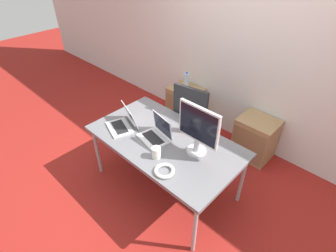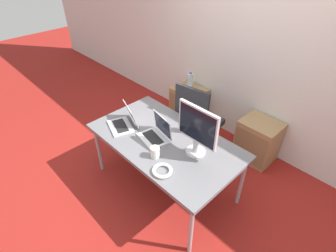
# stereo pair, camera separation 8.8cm
# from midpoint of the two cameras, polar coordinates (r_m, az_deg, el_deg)

# --- Properties ---
(ground_plane) EXTENTS (14.00, 14.00, 0.00)m
(ground_plane) POSITION_cam_midpoint_polar(r_m,az_deg,el_deg) (3.26, -1.37, -12.59)
(ground_plane) COLOR maroon
(wall_back) EXTENTS (10.00, 0.05, 2.60)m
(wall_back) POSITION_cam_midpoint_polar(r_m,az_deg,el_deg) (3.51, 15.78, 15.84)
(wall_back) COLOR silver
(wall_back) RESTS_ON ground_plane
(desk) EXTENTS (1.63, 0.93, 0.71)m
(desk) POSITION_cam_midpoint_polar(r_m,az_deg,el_deg) (2.79, -1.56, -3.61)
(desk) COLOR slate
(desk) RESTS_ON ground_plane
(office_chair) EXTENTS (0.56, 0.59, 1.07)m
(office_chair) POSITION_cam_midpoint_polar(r_m,az_deg,el_deg) (3.45, 5.32, -0.33)
(office_chair) COLOR #232326
(office_chair) RESTS_ON ground_plane
(cabinet_left) EXTENTS (0.48, 0.41, 0.57)m
(cabinet_left) POSITION_cam_midpoint_polar(r_m,az_deg,el_deg) (4.13, 3.16, 4.67)
(cabinet_left) COLOR #99754C
(cabinet_left) RESTS_ON ground_plane
(cabinet_right) EXTENTS (0.48, 0.41, 0.57)m
(cabinet_right) POSITION_cam_midpoint_polar(r_m,az_deg,el_deg) (3.62, 17.79, -2.54)
(cabinet_right) COLOR #99754C
(cabinet_right) RESTS_ON ground_plane
(water_bottle) EXTENTS (0.08, 0.08, 0.26)m
(water_bottle) POSITION_cam_midpoint_polar(r_m,az_deg,el_deg) (3.93, 3.38, 9.75)
(water_bottle) COLOR silver
(water_bottle) RESTS_ON cabinet_left
(laptop_left) EXTENTS (0.36, 0.31, 0.25)m
(laptop_left) POSITION_cam_midpoint_polar(r_m,az_deg,el_deg) (2.75, -3.51, -1.78)
(laptop_left) COLOR silver
(laptop_left) RESTS_ON desk
(laptop_right) EXTENTS (0.38, 0.39, 0.24)m
(laptop_right) POSITION_cam_midpoint_polar(r_m,az_deg,el_deg) (2.96, -10.61, 0.61)
(laptop_right) COLOR silver
(laptop_right) RESTS_ON desk
(monitor) EXTENTS (0.45, 0.20, 0.52)m
(monitor) POSITION_cam_midpoint_polar(r_m,az_deg,el_deg) (2.45, 5.57, -0.74)
(monitor) COLOR #B7B7BC
(monitor) RESTS_ON desk
(coffee_cup_white) EXTENTS (0.09, 0.09, 0.12)m
(coffee_cup_white) POSITION_cam_midpoint_polar(r_m,az_deg,el_deg) (2.53, -3.56, -5.79)
(coffee_cup_white) COLOR white
(coffee_cup_white) RESTS_ON desk
(coffee_cup_brown) EXTENTS (0.09, 0.09, 0.13)m
(coffee_cup_brown) POSITION_cam_midpoint_polar(r_m,az_deg,el_deg) (2.84, 2.74, -0.03)
(coffee_cup_brown) COLOR maroon
(coffee_cup_brown) RESTS_ON desk
(cable_coil) EXTENTS (0.19, 0.19, 0.03)m
(cable_coil) POSITION_cam_midpoint_polar(r_m,az_deg,el_deg) (2.41, -1.84, -9.73)
(cable_coil) COLOR white
(cable_coil) RESTS_ON desk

